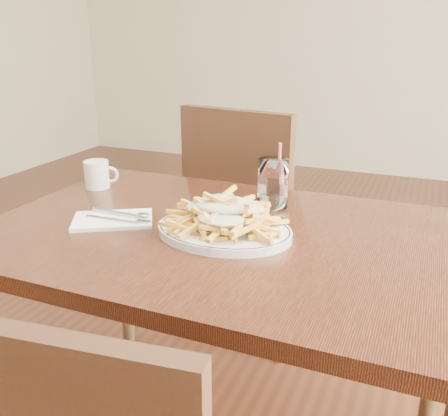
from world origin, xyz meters
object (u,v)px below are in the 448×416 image
at_px(loaded_fries, 224,210).
at_px(coffee_mug, 97,174).
at_px(table, 223,259).
at_px(chair_far, 249,214).
at_px(fries_plate, 224,231).
at_px(water_glass, 273,186).

xyz_separation_m(loaded_fries, coffee_mug, (-0.52, 0.21, -0.02)).
distance_m(table, coffee_mug, 0.55).
bearing_deg(chair_far, table, -75.84).
xyz_separation_m(fries_plate, water_glass, (0.04, 0.25, 0.05)).
height_order(chair_far, loaded_fries, chair_far).
xyz_separation_m(table, water_glass, (0.06, 0.22, 0.14)).
bearing_deg(fries_plate, table, 119.08).
xyz_separation_m(table, fries_plate, (0.01, -0.03, 0.09)).
bearing_deg(coffee_mug, chair_far, 54.46).
distance_m(water_glass, coffee_mug, 0.57).
relative_size(table, coffee_mug, 11.20).
relative_size(table, loaded_fries, 3.91).
bearing_deg(water_glass, chair_far, 117.26).
bearing_deg(fries_plate, water_glass, 79.81).
xyz_separation_m(table, chair_far, (-0.17, 0.66, -0.12)).
bearing_deg(fries_plate, loaded_fries, 0.00).
height_order(chair_far, coffee_mug, chair_far).
relative_size(loaded_fries, water_glass, 1.64).
distance_m(table, loaded_fries, 0.15).
bearing_deg(table, loaded_fries, -60.92).
xyz_separation_m(chair_far, fries_plate, (0.18, -0.68, 0.21)).
height_order(table, coffee_mug, coffee_mug).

